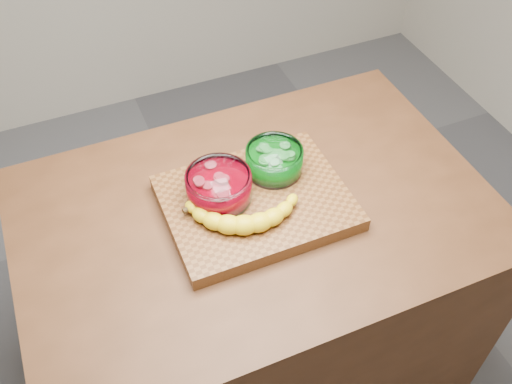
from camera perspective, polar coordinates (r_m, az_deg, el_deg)
name	(u,v)px	position (r m, az deg, el deg)	size (l,w,h in m)	color
ground	(256,369)	(2.20, 0.00, -17.29)	(3.50, 3.50, 0.00)	#56565A
counter	(256,304)	(1.81, 0.00, -11.09)	(1.20, 0.80, 0.90)	#4D2C17
cutting_board	(256,203)	(1.43, 0.00, -1.09)	(0.45, 0.35, 0.04)	brown
bowl_red	(219,187)	(1.39, -3.74, 0.53)	(0.16, 0.16, 0.08)	white
bowl_green	(274,160)	(1.46, 1.83, 3.19)	(0.15, 0.15, 0.07)	white
banana	(245,208)	(1.36, -1.15, -1.66)	(0.30, 0.18, 0.04)	yellow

